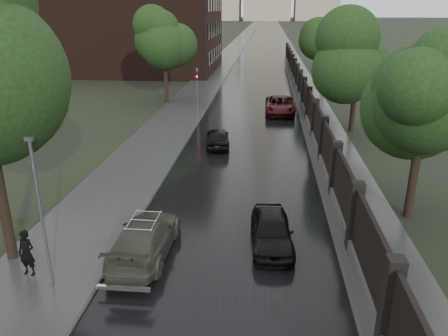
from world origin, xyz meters
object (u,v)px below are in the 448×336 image
hatchback_left (218,137)px  car_right_far (280,105)px  car_right_near (272,231)px  tree_left_far (164,46)px  tree_right_a (425,104)px  lamp_post (41,215)px  pedestrian_umbrella (22,230)px  tree_right_b (358,62)px  volga_sedan (145,238)px  tree_right_c (326,42)px  traffic_light (197,88)px

hatchback_left → car_right_far: bearing=-120.1°
hatchback_left → car_right_near: car_right_near is taller
tree_left_far → tree_right_a: (15.50, -22.00, -0.29)m
lamp_post → car_right_far: 26.78m
car_right_far → tree_right_a: bearing=-75.9°
lamp_post → pedestrian_umbrella: size_ratio=2.04×
tree_left_far → car_right_far: tree_left_far is taller
car_right_far → lamp_post: bearing=-107.8°
tree_right_a → tree_right_b: bearing=90.0°
tree_left_far → car_right_far: bearing=-15.9°
tree_right_b → volga_sedan: tree_right_b is taller
lamp_post → hatchback_left: bearing=77.1°
lamp_post → car_right_far: size_ratio=0.98×
tree_left_far → hatchback_left: bearing=-64.1°
tree_left_far → hatchback_left: tree_left_far is taller
car_right_far → car_right_near: bearing=-92.9°
volga_sedan → pedestrian_umbrella: bearing=28.4°
pedestrian_umbrella → tree_right_a: bearing=32.0°
tree_right_a → hatchback_left: (-9.30, 9.23, -4.33)m
lamp_post → hatchback_left: lamp_post is taller
tree_right_a → hatchback_left: size_ratio=1.93×
tree_left_far → lamp_post: 28.73m
tree_right_b → tree_left_far: bearing=152.7°
lamp_post → car_right_near: 8.06m
tree_left_far → pedestrian_umbrella: tree_left_far is taller
tree_right_a → hatchback_left: tree_right_a is taller
tree_right_a → pedestrian_umbrella: size_ratio=2.80×
tree_right_a → car_right_near: size_ratio=1.86×
tree_right_a → tree_right_c: bearing=90.0°
tree_right_b → volga_sedan: bearing=-120.0°
tree_left_far → traffic_light: 6.84m
tree_right_a → car_right_near: (-5.90, -3.05, -4.31)m
lamp_post → hatchback_left: (3.60, 15.73, -2.05)m
tree_right_c → hatchback_left: tree_right_c is taller
tree_right_a → car_right_far: 20.16m
tree_right_c → lamp_post: 40.67m
car_right_near → pedestrian_umbrella: size_ratio=1.51×
lamp_post → car_right_near: (7.00, 3.45, -2.03)m
tree_left_far → car_right_near: tree_left_far is taller
tree_left_far → hatchback_left: 14.93m
hatchback_left → car_right_far: car_right_far is taller
volga_sedan → car_right_near: size_ratio=1.24×
pedestrian_umbrella → traffic_light: bearing=93.5°
traffic_light → lamp_post: bearing=-92.7°
tree_left_far → car_right_near: bearing=-69.0°
tree_left_far → car_right_far: 11.73m
lamp_post → volga_sedan: (2.42, 2.36, -1.99)m
tree_left_far → tree_right_b: bearing=-27.3°
tree_left_far → traffic_light: tree_left_far is taller
tree_right_b → car_right_far: size_ratio=1.35×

